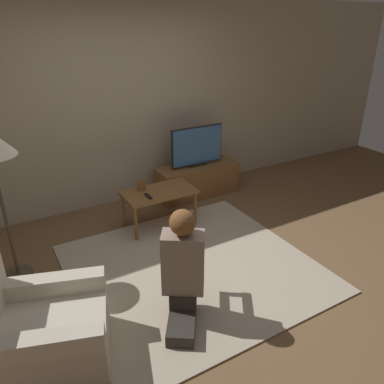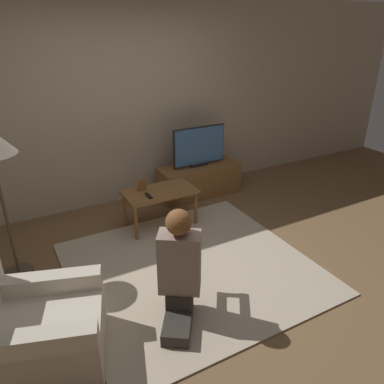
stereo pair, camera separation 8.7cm
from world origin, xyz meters
name	(u,v)px [view 1 (the left image)]	position (x,y,z in m)	size (l,w,h in m)	color
ground_plane	(193,268)	(0.00, 0.00, 0.00)	(10.00, 10.00, 0.00)	brown
wall_back	(118,107)	(0.00, 1.93, 1.30)	(10.00, 0.06, 2.60)	tan
rug	(193,268)	(0.00, 0.00, 0.01)	(2.34, 2.24, 0.02)	#BCAD93
tv_stand	(197,180)	(0.96, 1.53, 0.22)	(1.17, 0.43, 0.45)	brown
tv	(197,146)	(0.96, 1.53, 0.73)	(0.79, 0.08, 0.56)	black
coffee_table	(159,195)	(0.10, 0.97, 0.41)	(0.86, 0.47, 0.47)	brown
armchair	(39,335)	(-1.54, -0.45, 0.27)	(1.07, 0.98, 0.82)	beige
person_kneeling	(183,265)	(-0.40, -0.54, 0.52)	(0.65, 0.81, 1.00)	#332D28
picture_frame	(141,185)	(-0.09, 1.07, 0.54)	(0.11, 0.01, 0.15)	brown
remote	(148,196)	(-0.08, 0.88, 0.48)	(0.04, 0.15, 0.02)	black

